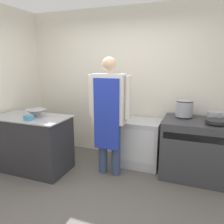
% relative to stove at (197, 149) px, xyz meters
% --- Properties ---
extents(ground_plane, '(14.00, 14.00, 0.00)m').
position_rel_stove_xyz_m(ground_plane, '(-1.31, -1.30, -0.45)').
color(ground_plane, '#5B5651').
extents(wall_back, '(8.00, 0.05, 2.70)m').
position_rel_stove_xyz_m(wall_back, '(-1.31, 0.44, 0.90)').
color(wall_back, silver).
rests_on(wall_back, ground_plane).
extents(wall_left, '(0.05, 8.00, 2.70)m').
position_rel_stove_xyz_m(wall_left, '(-3.22, -0.30, 0.90)').
color(wall_left, silver).
rests_on(wall_left, ground_plane).
extents(prep_counter, '(1.23, 0.67, 0.90)m').
position_rel_stove_xyz_m(prep_counter, '(-2.53, -0.70, 0.00)').
color(prep_counter, '#2D2D33').
rests_on(prep_counter, ground_plane).
extents(stove, '(1.04, 0.73, 0.91)m').
position_rel_stove_xyz_m(stove, '(0.00, 0.00, 0.00)').
color(stove, '#38383D').
rests_on(stove, ground_plane).
extents(fridge_unit, '(0.68, 0.58, 0.79)m').
position_rel_stove_xyz_m(fridge_unit, '(-0.92, 0.10, -0.05)').
color(fridge_unit, silver).
rests_on(fridge_unit, ground_plane).
extents(person_cook, '(0.67, 0.24, 1.83)m').
position_rel_stove_xyz_m(person_cook, '(-1.29, -0.41, 0.60)').
color(person_cook, '#38476B').
rests_on(person_cook, ground_plane).
extents(mixing_bowl, '(0.32, 0.32, 0.12)m').
position_rel_stove_xyz_m(mixing_bowl, '(-2.45, -0.66, 0.51)').
color(mixing_bowl, '#9EA0A8').
rests_on(mixing_bowl, prep_counter).
extents(plastic_tub, '(0.11, 0.11, 0.08)m').
position_rel_stove_xyz_m(plastic_tub, '(-2.39, -0.89, 0.49)').
color(plastic_tub, teal).
rests_on(plastic_tub, prep_counter).
extents(stock_pot, '(0.26, 0.26, 0.28)m').
position_rel_stove_xyz_m(stock_pot, '(-0.23, 0.13, 0.60)').
color(stock_pot, '#9EA0A8').
rests_on(stock_pot, stove).
extents(saute_pan, '(0.28, 0.28, 0.05)m').
position_rel_stove_xyz_m(saute_pan, '(0.21, -0.13, 0.49)').
color(saute_pan, '#262628').
rests_on(saute_pan, stove).
extents(sauce_pot, '(0.20, 0.20, 0.11)m').
position_rel_stove_xyz_m(sauce_pot, '(0.21, 0.13, 0.52)').
color(sauce_pot, '#9EA0A8').
rests_on(sauce_pot, stove).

